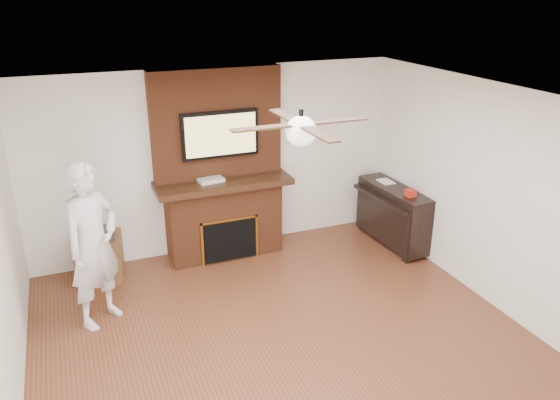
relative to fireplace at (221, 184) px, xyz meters
name	(u,v)px	position (x,y,z in m)	size (l,w,h in m)	color
room_shell	(299,246)	(0.00, -2.55, 0.25)	(5.36, 5.86, 2.86)	#562B19
fireplace	(221,184)	(0.00, 0.00, 0.00)	(1.78, 0.64, 2.50)	brown
tv	(220,135)	(0.00, -0.05, 0.68)	(1.00, 0.08, 0.60)	black
ceiling_fan	(301,130)	(0.00, -2.55, 1.34)	(1.21, 1.21, 0.31)	black
person	(93,245)	(-1.72, -1.10, -0.08)	(0.67, 0.45, 1.83)	silver
side_table	(99,255)	(-1.64, -0.07, -0.70)	(0.62, 0.62, 0.63)	brown
piano	(393,214)	(2.29, -0.64, -0.54)	(0.54, 1.31, 0.94)	black
cable_box	(211,180)	(-0.16, -0.10, 0.11)	(0.33, 0.19, 0.05)	silver
candle_orange	(222,255)	(-0.10, -0.22, -0.94)	(0.07, 0.07, 0.11)	orange
candle_green	(221,256)	(-0.11, -0.21, -0.95)	(0.07, 0.07, 0.09)	#418736
candle_blue	(242,252)	(0.19, -0.20, -0.95)	(0.07, 0.07, 0.08)	teal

